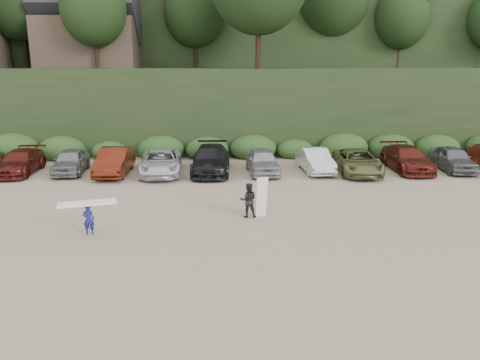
{
  "coord_description": "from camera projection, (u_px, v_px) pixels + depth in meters",
  "views": [
    {
      "loc": [
        -0.8,
        -17.39,
        6.43
      ],
      "look_at": [
        -0.13,
        3.0,
        1.3
      ],
      "focal_mm": 35.0,
      "sensor_mm": 36.0,
      "label": 1
    }
  ],
  "objects": [
    {
      "name": "adult_surfer",
      "position": [
        249.0,
        200.0,
        19.89
      ],
      "size": [
        1.2,
        0.58,
        1.76
      ],
      "color": "black",
      "rests_on": "ground"
    },
    {
      "name": "hillside_backdrop",
      "position": [
        229.0,
        17.0,
        50.53
      ],
      "size": [
        90.0,
        41.5,
        28.0
      ],
      "color": "black",
      "rests_on": "ground"
    },
    {
      "name": "ground",
      "position": [
        246.0,
        230.0,
        18.45
      ],
      "size": [
        120.0,
        120.0,
        0.0
      ],
      "primitive_type": "plane",
      "color": "tan",
      "rests_on": "ground"
    },
    {
      "name": "child_surfer",
      "position": [
        88.0,
        212.0,
        17.84
      ],
      "size": [
        2.23,
        1.14,
        1.29
      ],
      "color": "navy",
      "rests_on": "ground"
    },
    {
      "name": "parked_cars",
      "position": [
        198.0,
        161.0,
        27.87
      ],
      "size": [
        39.33,
        5.81,
        1.6
      ],
      "color": "#A9AAAE",
      "rests_on": "ground"
    }
  ]
}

